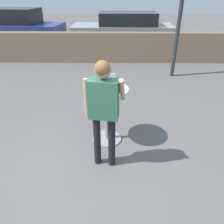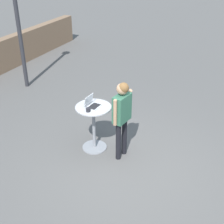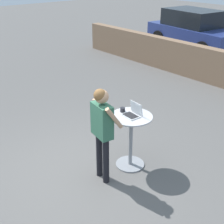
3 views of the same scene
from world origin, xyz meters
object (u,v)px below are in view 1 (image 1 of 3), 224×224
object	(u,v)px
coffee_mug	(93,86)
parked_car_further_down	(124,31)
laptop	(106,85)
standing_person	(104,103)
cafe_table	(107,109)
parked_car_near_street	(19,26)

from	to	relation	value
coffee_mug	parked_car_further_down	size ratio (longest dim) A/B	0.03
laptop	standing_person	xyz separation A→B (m)	(-0.02, -0.68, 0.01)
laptop	cafe_table	bearing A→B (deg)	-96.29
standing_person	coffee_mug	bearing A→B (deg)	108.30
cafe_table	coffee_mug	size ratio (longest dim) A/B	8.67
cafe_table	laptop	size ratio (longest dim) A/B	3.23
cafe_table	parked_car_near_street	size ratio (longest dim) A/B	0.23
cafe_table	standing_person	distance (m)	0.79
standing_person	parked_car_near_street	distance (m)	10.10
cafe_table	coffee_mug	distance (m)	0.48
cafe_table	standing_person	world-z (taller)	standing_person
cafe_table	laptop	xyz separation A→B (m)	(0.00, 0.03, 0.44)
standing_person	parked_car_further_down	world-z (taller)	standing_person
coffee_mug	cafe_table	bearing A→B (deg)	2.12
parked_car_near_street	parked_car_further_down	size ratio (longest dim) A/B	0.98
cafe_table	laptop	world-z (taller)	laptop
coffee_mug	parked_car_near_street	size ratio (longest dim) A/B	0.03
coffee_mug	parked_car_further_down	xyz separation A→B (m)	(0.75, 7.12, -0.24)
standing_person	parked_car_near_street	size ratio (longest dim) A/B	0.39
coffee_mug	standing_person	size ratio (longest dim) A/B	0.07
standing_person	parked_car_further_down	bearing A→B (deg)	86.07
parked_car_near_street	standing_person	bearing A→B (deg)	-62.04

